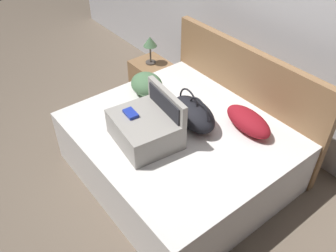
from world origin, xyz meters
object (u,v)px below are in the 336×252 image
Objects in this scene: nightstand at (151,81)px; duffel_bag at (193,114)px; pillow_near_headboard at (248,121)px; pillow_center_head at (147,84)px; table_lamp at (150,43)px; hard_case_large at (146,127)px; bed at (178,152)px.

duffel_bag is at bearing -18.68° from nightstand.
pillow_center_head is at bearing -159.63° from pillow_near_headboard.
duffel_bag is 1.32m from table_lamp.
hard_case_large is 1.70× the size of pillow_center_head.
duffel_bag is at bearing 3.12° from pillow_center_head.
table_lamp reaches higher than pillow_near_headboard.
pillow_center_head is (-0.59, 0.43, -0.04)m from hard_case_large.
nightstand is at bearing 0.00° from table_lamp.
pillow_near_headboard is at bearing -2.70° from table_lamp.
duffel_bag is 0.68m from pillow_center_head.
pillow_center_head is at bearing 150.79° from hard_case_large.
pillow_near_headboard is (0.44, 0.81, -0.06)m from hard_case_large.
hard_case_large reaches higher than pillow_near_headboard.
pillow_near_headboard reaches higher than bed.
duffel_bag reaches higher than pillow_near_headboard.
duffel_bag is 1.13× the size of nightstand.
duffel_bag is (0.09, 0.47, -0.03)m from hard_case_large.
pillow_center_head reaches higher than bed.
nightstand is (-1.23, 0.57, -0.03)m from bed.
duffel_bag is (0.02, 0.15, 0.40)m from bed.
pillow_center_head is at bearing 170.13° from bed.
bed is at bearing -25.03° from nightstand.
hard_case_large is 1.46m from table_lamp.
hard_case_large reaches higher than bed.
hard_case_large is at bearing -118.59° from pillow_near_headboard.
bed is at bearing -127.11° from pillow_near_headboard.
table_lamp is at bearing 141.23° from pillow_center_head.
bed is at bearing -9.87° from pillow_center_head.
pillow_near_headboard is at bearing -2.70° from nightstand.
pillow_center_head is 1.06× the size of table_lamp.
hard_case_large is 1.53m from nightstand.
hard_case_large is (-0.07, -0.32, 0.43)m from bed.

